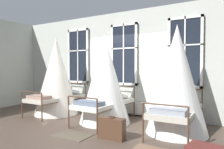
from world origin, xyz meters
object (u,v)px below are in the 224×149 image
Objects in this scene: cot_second at (105,80)px; cot_third at (177,81)px; suitcase_dark at (112,128)px; cot_first at (56,77)px.

cot_third is (1.89, 0.04, 0.04)m from cot_second.
suitcase_dark is at bearing 135.61° from cot_third.
cot_third is at bearing 44.07° from suitcase_dark.
cot_first is 1.02× the size of cot_second.
suitcase_dark is (2.72, -1.12, -0.95)m from cot_first.
cot_third is at bearing -90.06° from cot_first.
cot_third reaches higher than cot_first.
cot_second is at bearing 90.52° from cot_third.
cot_first is 0.99× the size of cot_third.
cot_first is at bearing 88.84° from cot_third.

